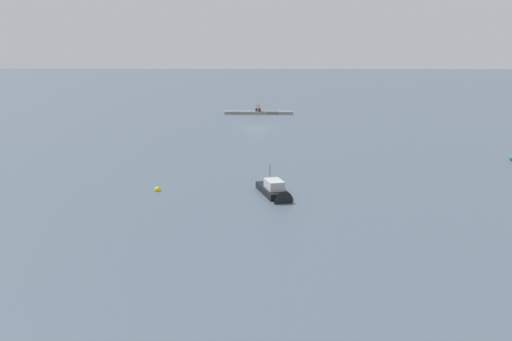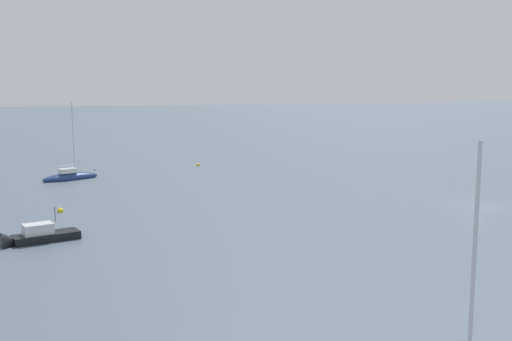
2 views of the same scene
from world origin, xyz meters
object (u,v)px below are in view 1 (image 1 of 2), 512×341
object	(u,v)px
umbrella_open_red	(258,105)
motorboat_black_near	(275,193)
person_seated_maroon_left	(260,110)
person_seated_brown_right	(257,110)
mooring_buoy_near	(157,190)

from	to	relation	value
umbrella_open_red	motorboat_black_near	xyz separation A→B (m)	(-2.36, 53.94, -1.33)
person_seated_maroon_left	person_seated_brown_right	bearing A→B (deg)	-11.70
motorboat_black_near	mooring_buoy_near	world-z (taller)	motorboat_black_near
person_seated_maroon_left	motorboat_black_near	world-z (taller)	motorboat_black_near
person_seated_maroon_left	person_seated_brown_right	xyz separation A→B (m)	(0.56, -0.03, 0.00)
person_seated_maroon_left	umbrella_open_red	world-z (taller)	umbrella_open_red
motorboat_black_near	mooring_buoy_near	size ratio (longest dim) A/B	10.03
person_seated_brown_right	person_seated_maroon_left	bearing A→B (deg)	168.30
umbrella_open_red	person_seated_brown_right	bearing A→B (deg)	-3.92
person_seated_brown_right	umbrella_open_red	bearing A→B (deg)	167.76
umbrella_open_red	motorboat_black_near	world-z (taller)	motorboat_black_near
person_seated_maroon_left	umbrella_open_red	size ratio (longest dim) A/B	0.58
person_seated_maroon_left	mooring_buoy_near	world-z (taller)	person_seated_maroon_left
person_seated_brown_right	umbrella_open_red	size ratio (longest dim) A/B	0.58
person_seated_maroon_left	motorboat_black_near	bearing A→B (deg)	83.87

